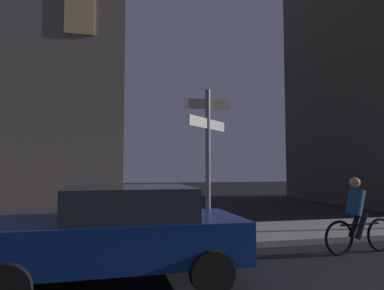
{
  "coord_description": "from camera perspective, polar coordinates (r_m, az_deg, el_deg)",
  "views": [
    {
      "loc": [
        -3.37,
        -1.67,
        1.81
      ],
      "look_at": [
        -1.59,
        6.14,
        2.35
      ],
      "focal_mm": 31.59,
      "sensor_mm": 36.0,
      "label": 1
    }
  ],
  "objects": [
    {
      "name": "signpost",
      "position": [
        8.01,
        2.7,
        -0.82
      ],
      "size": [
        1.2,
        1.2,
        3.54
      ],
      "color": "gray",
      "rests_on": "sidewalk_kerb"
    },
    {
      "name": "car_far_trailing",
      "position": [
        5.67,
        -12.31,
        -14.08
      ],
      "size": [
        4.16,
        2.04,
        1.5
      ],
      "color": "navy",
      "rests_on": "ground_plane"
    },
    {
      "name": "cyclist",
      "position": [
        8.15,
        26.19,
        -10.97
      ],
      "size": [
        1.82,
        0.36,
        1.61
      ],
      "color": "black",
      "rests_on": "ground_plane"
    },
    {
      "name": "sidewalk_kerb",
      "position": [
        9.34,
        8.81,
        -14.56
      ],
      "size": [
        40.0,
        2.62,
        0.14
      ],
      "primitive_type": "cube",
      "color": "#9E9991",
      "rests_on": "ground_plane"
    }
  ]
}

